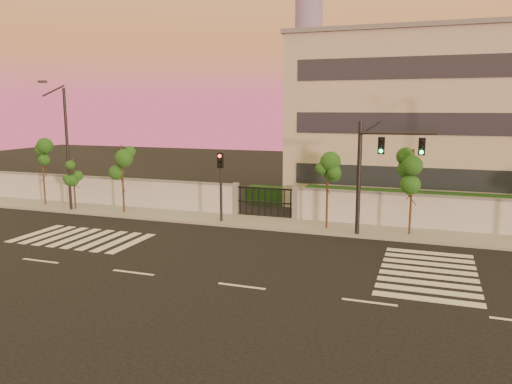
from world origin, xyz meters
TOP-DOWN VIEW (x-y plane):
  - ground at (0.00, 0.00)m, footprint 120.00×120.00m
  - sidewalk at (0.00, 10.50)m, footprint 60.00×3.00m
  - perimeter_wall at (0.10, 12.00)m, footprint 60.00×0.36m
  - hedge_row at (1.17, 14.74)m, footprint 41.00×4.25m
  - institutional_building at (9.00, 21.99)m, footprint 24.40×12.40m
  - distant_skyscraper at (-65.00, 280.00)m, footprint 16.00×16.00m
  - road_markings at (-1.58, 3.76)m, footprint 57.00×7.62m
  - street_tree_a at (-19.10, 10.50)m, footprint 1.48×1.18m
  - street_tree_b at (-16.06, 9.98)m, footprint 1.31×1.04m
  - street_tree_c at (-12.25, 10.13)m, footprint 1.58×1.26m
  - street_tree_d at (1.37, 10.20)m, footprint 1.48×1.18m
  - street_tree_e at (5.96, 10.35)m, footprint 1.46×1.16m
  - traffic_signal_main at (4.01, 9.40)m, footprint 3.98×0.80m
  - traffic_signal_secondary at (-5.10, 9.80)m, footprint 0.35×0.34m
  - streetlight_west at (-16.19, 9.48)m, footprint 0.52×2.09m

SIDE VIEW (x-z plane):
  - ground at x=0.00m, z-range 0.00..0.00m
  - road_markings at x=-1.58m, z-range 0.00..0.02m
  - sidewalk at x=0.00m, z-range 0.00..0.15m
  - hedge_row at x=1.17m, z-range -0.08..1.72m
  - perimeter_wall at x=0.10m, z-range -0.03..2.17m
  - street_tree_b at x=-16.06m, z-range 0.87..4.52m
  - traffic_signal_secondary at x=-5.10m, z-range 0.60..5.08m
  - street_tree_d at x=1.37m, z-range 1.08..5.63m
  - street_tree_c at x=-12.25m, z-range 1.08..5.67m
  - street_tree_a at x=-19.10m, z-range 1.13..5.93m
  - street_tree_e at x=5.96m, z-range 1.14..5.96m
  - traffic_signal_main at x=4.01m, z-range 0.83..7.15m
  - streetlight_west at x=-16.19m, z-range 0.35..9.03m
  - institutional_building at x=9.00m, z-range 0.03..12.28m
  - distant_skyscraper at x=-65.00m, z-range 2.98..120.98m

